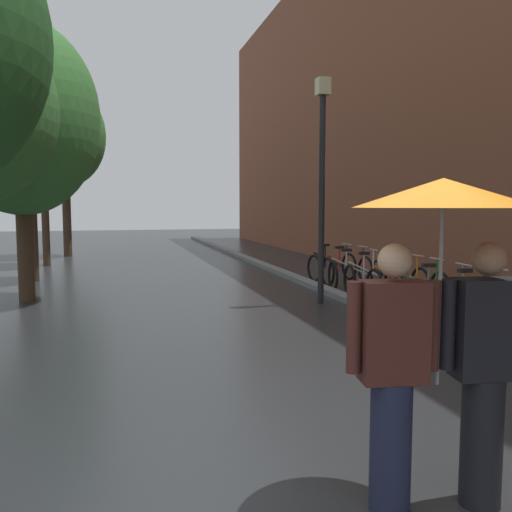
{
  "coord_description": "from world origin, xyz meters",
  "views": [
    {
      "loc": [
        -1.3,
        -3.27,
        1.92
      ],
      "look_at": [
        0.26,
        2.58,
        1.35
      ],
      "focal_mm": 37.41,
      "sensor_mm": 36.0,
      "label": 1
    }
  ],
  "objects_px": {
    "parked_bicycle_5": "(373,279)",
    "parked_bicycle_8": "(332,266)",
    "street_tree_2": "(20,118)",
    "parked_bicycle_3": "(416,289)",
    "parked_bicycle_7": "(347,270)",
    "parked_bicycle_4": "(398,284)",
    "street_tree_5": "(64,136)",
    "couple_under_umbrella": "(441,293)",
    "street_lamp_post": "(322,174)",
    "street_tree_3": "(30,148)",
    "parked_bicycle_2": "(439,298)",
    "parked_bicycle_1": "(474,305)",
    "parked_bicycle_6": "(355,274)",
    "parked_bicycle_0": "(503,316)",
    "street_tree_4": "(43,145)"
  },
  "relations": [
    {
      "from": "street_tree_5",
      "to": "couple_under_umbrella",
      "type": "relative_size",
      "value": 3.07
    },
    {
      "from": "parked_bicycle_7",
      "to": "parked_bicycle_5",
      "type": "bearing_deg",
      "value": -95.11
    },
    {
      "from": "parked_bicycle_4",
      "to": "parked_bicycle_1",
      "type": "bearing_deg",
      "value": -90.38
    },
    {
      "from": "street_tree_5",
      "to": "parked_bicycle_4",
      "type": "distance_m",
      "value": 14.54
    },
    {
      "from": "parked_bicycle_7",
      "to": "couple_under_umbrella",
      "type": "xyz_separation_m",
      "value": [
        -3.45,
        -8.9,
        1.01
      ]
    },
    {
      "from": "parked_bicycle_1",
      "to": "parked_bicycle_7",
      "type": "relative_size",
      "value": 1.03
    },
    {
      "from": "parked_bicycle_4",
      "to": "parked_bicycle_7",
      "type": "relative_size",
      "value": 0.97
    },
    {
      "from": "parked_bicycle_5",
      "to": "parked_bicycle_8",
      "type": "relative_size",
      "value": 1.0
    },
    {
      "from": "street_tree_3",
      "to": "parked_bicycle_3",
      "type": "height_order",
      "value": "street_tree_3"
    },
    {
      "from": "street_tree_4",
      "to": "parked_bicycle_1",
      "type": "xyz_separation_m",
      "value": [
        7.51,
        -11.15,
        -3.44
      ]
    },
    {
      "from": "street_tree_5",
      "to": "parked_bicycle_8",
      "type": "height_order",
      "value": "street_tree_5"
    },
    {
      "from": "street_tree_5",
      "to": "parked_bicycle_5",
      "type": "xyz_separation_m",
      "value": [
        6.97,
        -11.22,
        -4.13
      ]
    },
    {
      "from": "parked_bicycle_0",
      "to": "parked_bicycle_6",
      "type": "bearing_deg",
      "value": 90.14
    },
    {
      "from": "parked_bicycle_3",
      "to": "parked_bicycle_6",
      "type": "bearing_deg",
      "value": 94.29
    },
    {
      "from": "parked_bicycle_0",
      "to": "parked_bicycle_1",
      "type": "relative_size",
      "value": 0.97
    },
    {
      "from": "parked_bicycle_4",
      "to": "parked_bicycle_8",
      "type": "height_order",
      "value": "same"
    },
    {
      "from": "street_lamp_post",
      "to": "parked_bicycle_3",
      "type": "bearing_deg",
      "value": -33.3
    },
    {
      "from": "street_tree_2",
      "to": "parked_bicycle_7",
      "type": "xyz_separation_m",
      "value": [
        7.13,
        0.31,
        -3.25
      ]
    },
    {
      "from": "parked_bicycle_8",
      "to": "parked_bicycle_6",
      "type": "bearing_deg",
      "value": -94.65
    },
    {
      "from": "street_tree_3",
      "to": "street_tree_4",
      "type": "height_order",
      "value": "street_tree_4"
    },
    {
      "from": "parked_bicycle_3",
      "to": "parked_bicycle_7",
      "type": "xyz_separation_m",
      "value": [
        -0.0,
        3.04,
        0.0
      ]
    },
    {
      "from": "couple_under_umbrella",
      "to": "street_lamp_post",
      "type": "distance_m",
      "value": 7.21
    },
    {
      "from": "street_tree_4",
      "to": "parked_bicycle_4",
      "type": "distance_m",
      "value": 12.08
    },
    {
      "from": "parked_bicycle_2",
      "to": "street_tree_3",
      "type": "bearing_deg",
      "value": 137.13
    },
    {
      "from": "street_tree_3",
      "to": "parked_bicycle_0",
      "type": "bearing_deg",
      "value": -49.03
    },
    {
      "from": "street_tree_2",
      "to": "street_tree_5",
      "type": "bearing_deg",
      "value": 89.95
    },
    {
      "from": "couple_under_umbrella",
      "to": "parked_bicycle_6",
      "type": "bearing_deg",
      "value": 67.93
    },
    {
      "from": "street_tree_3",
      "to": "street_tree_4",
      "type": "relative_size",
      "value": 0.87
    },
    {
      "from": "street_tree_3",
      "to": "street_tree_5",
      "type": "distance_m",
      "value": 6.91
    },
    {
      "from": "parked_bicycle_5",
      "to": "parked_bicycle_3",
      "type": "bearing_deg",
      "value": -84.05
    },
    {
      "from": "parked_bicycle_0",
      "to": "parked_bicycle_2",
      "type": "distance_m",
      "value": 1.59
    },
    {
      "from": "street_lamp_post",
      "to": "street_tree_5",
      "type": "bearing_deg",
      "value": 115.74
    },
    {
      "from": "street_tree_3",
      "to": "parked_bicycle_3",
      "type": "relative_size",
      "value": 4.37
    },
    {
      "from": "street_tree_5",
      "to": "parked_bicycle_3",
      "type": "distance_m",
      "value": 15.09
    },
    {
      "from": "street_tree_5",
      "to": "parked_bicycle_7",
      "type": "relative_size",
      "value": 5.74
    },
    {
      "from": "parked_bicycle_3",
      "to": "parked_bicycle_5",
      "type": "height_order",
      "value": "same"
    },
    {
      "from": "street_tree_2",
      "to": "couple_under_umbrella",
      "type": "height_order",
      "value": "street_tree_2"
    },
    {
      "from": "street_tree_3",
      "to": "street_tree_4",
      "type": "xyz_separation_m",
      "value": [
        -0.12,
        3.64,
        0.45
      ]
    },
    {
      "from": "parked_bicycle_8",
      "to": "street_lamp_post",
      "type": "relative_size",
      "value": 0.27
    },
    {
      "from": "parked_bicycle_5",
      "to": "street_lamp_post",
      "type": "bearing_deg",
      "value": -162.14
    },
    {
      "from": "street_tree_2",
      "to": "parked_bicycle_7",
      "type": "distance_m",
      "value": 7.84
    },
    {
      "from": "street_tree_4",
      "to": "parked_bicycle_7",
      "type": "distance_m",
      "value": 10.47
    },
    {
      "from": "street_tree_5",
      "to": "couple_under_umbrella",
      "type": "bearing_deg",
      "value": -78.79
    },
    {
      "from": "street_tree_3",
      "to": "street_lamp_post",
      "type": "xyz_separation_m",
      "value": [
        5.9,
        -4.85,
        -0.84
      ]
    },
    {
      "from": "parked_bicycle_7",
      "to": "street_lamp_post",
      "type": "distance_m",
      "value": 3.33
    },
    {
      "from": "street_tree_2",
      "to": "couple_under_umbrella",
      "type": "distance_m",
      "value": 9.61
    },
    {
      "from": "street_tree_4",
      "to": "street_lamp_post",
      "type": "relative_size",
      "value": 1.26
    },
    {
      "from": "street_lamp_post",
      "to": "couple_under_umbrella",
      "type": "bearing_deg",
      "value": -105.94
    },
    {
      "from": "parked_bicycle_1",
      "to": "parked_bicycle_5",
      "type": "bearing_deg",
      "value": 92.55
    },
    {
      "from": "street_tree_2",
      "to": "parked_bicycle_3",
      "type": "xyz_separation_m",
      "value": [
        7.13,
        -2.73,
        -3.25
      ]
    }
  ]
}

